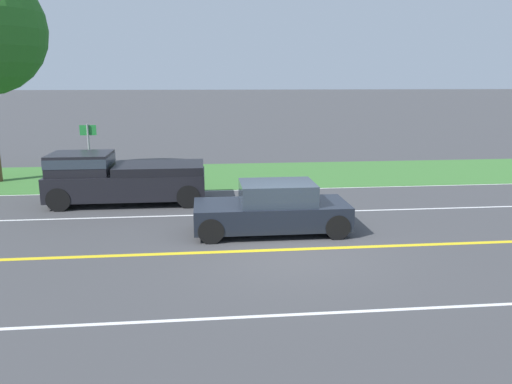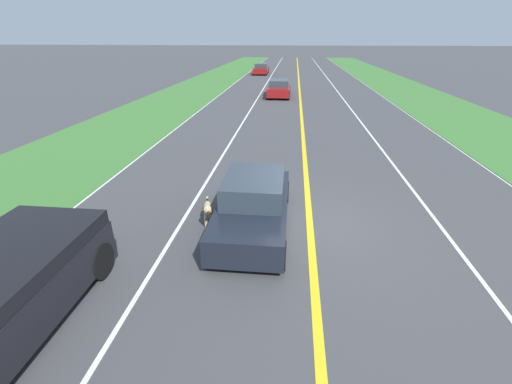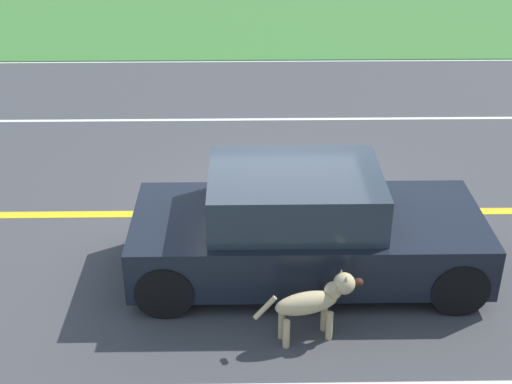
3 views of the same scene
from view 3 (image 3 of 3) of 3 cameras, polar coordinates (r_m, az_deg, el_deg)
The scene contains 7 objects.
ground_plane at distance 10.27m, azimuth 1.84°, elevation -1.69°, with size 400.00×400.00×0.00m, color #424244.
centre_divider_line at distance 10.27m, azimuth 1.84°, elevation -1.67°, with size 0.18×160.00×0.01m, color yellow.
lane_edge_line_left at distance 16.69m, azimuth 0.75°, elevation 10.45°, with size 0.14×160.00×0.01m, color white.
lane_dash_oncoming at distance 13.41m, azimuth 1.17°, elevation 5.84°, with size 0.10×160.00×0.01m, color white.
grass_verge_left at distance 19.57m, azimuth 0.50°, elevation 13.19°, with size 6.00×160.00×0.03m, color #3D7533.
ego_car at distance 8.66m, azimuth 3.87°, elevation -2.92°, with size 1.79×4.22×1.41m.
dog at distance 7.76m, azimuth 4.82°, elevation -8.65°, with size 0.46×1.22×0.79m.
Camera 3 is at (8.87, -0.47, 5.14)m, focal length 50.00 mm.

